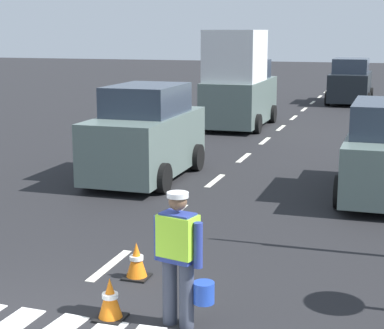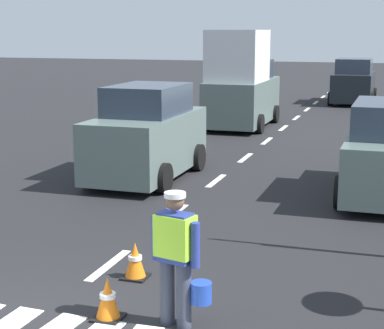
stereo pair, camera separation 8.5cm
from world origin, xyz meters
The scene contains 8 objects.
ground_plane centered at (0.00, 21.00, 0.00)m, with size 96.00×96.00×0.00m, color black.
lane_center_line centered at (0.00, 25.20, 0.00)m, with size 0.14×46.40×0.01m.
road_worker centered at (1.69, 1.08, 0.93)m, with size 0.77×0.38×1.67m.
traffic_cone_near centered at (0.59, 2.36, 0.26)m, with size 0.36×0.36×0.54m.
traffic_cone_far centered at (0.80, 0.98, 0.27)m, with size 0.36×0.36×0.54m.
delivery_truck centered at (-1.54, 17.42, 1.61)m, with size 2.16×4.60×3.54m.
car_oncoming_lead centered at (-1.67, 8.48, 1.05)m, with size 2.01×4.07×2.26m.
car_outgoing_far centered at (1.77, 26.98, 1.02)m, with size 2.09×4.33×2.19m.
Camera 1 is at (4.06, -5.95, 3.53)m, focal length 61.16 mm.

